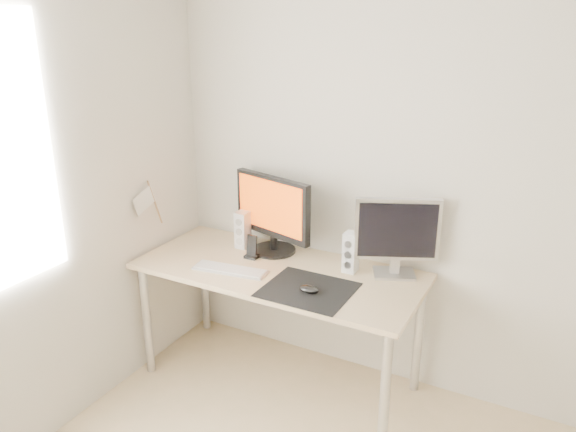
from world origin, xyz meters
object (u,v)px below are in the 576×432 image
(second_monitor, at_px, (397,234))
(speaker_right, at_px, (351,252))
(mouse, at_px, (309,289))
(phone_dock, at_px, (252,251))
(desk, at_px, (279,281))
(main_monitor, at_px, (273,212))
(speaker_left, at_px, (243,230))
(keyboard, at_px, (230,270))

(second_monitor, xyz_separation_m, speaker_right, (-0.23, -0.07, -0.13))
(mouse, distance_m, phone_dock, 0.55)
(desk, bearing_deg, speaker_right, 23.31)
(main_monitor, bearing_deg, second_monitor, 2.50)
(desk, height_order, phone_dock, phone_dock)
(phone_dock, bearing_deg, main_monitor, 64.76)
(second_monitor, relative_size, speaker_left, 1.92)
(speaker_left, height_order, phone_dock, speaker_left)
(mouse, xyz_separation_m, keyboard, (-0.50, 0.03, -0.01))
(main_monitor, height_order, speaker_right, main_monitor)
(main_monitor, relative_size, keyboard, 1.26)
(second_monitor, xyz_separation_m, keyboard, (-0.82, -0.38, -0.23))
(main_monitor, bearing_deg, mouse, -41.71)
(mouse, distance_m, second_monitor, 0.56)
(second_monitor, height_order, keyboard, second_monitor)
(second_monitor, height_order, speaker_left, second_monitor)
(main_monitor, xyz_separation_m, speaker_right, (0.51, -0.04, -0.14))
(mouse, height_order, main_monitor, main_monitor)
(desk, relative_size, keyboard, 3.70)
(mouse, bearing_deg, main_monitor, 138.29)
(desk, relative_size, phone_dock, 11.52)
(main_monitor, distance_m, speaker_right, 0.53)
(mouse, xyz_separation_m, speaker_right, (0.08, 0.34, 0.09))
(desk, height_order, keyboard, keyboard)
(desk, relative_size, speaker_left, 7.07)
(desk, distance_m, main_monitor, 0.41)
(main_monitor, relative_size, second_monitor, 1.25)
(desk, xyz_separation_m, main_monitor, (-0.15, 0.19, 0.33))
(mouse, bearing_deg, phone_dock, 153.46)
(speaker_left, bearing_deg, second_monitor, 3.39)
(desk, relative_size, main_monitor, 2.95)
(phone_dock, bearing_deg, keyboard, -93.82)
(main_monitor, bearing_deg, keyboard, -102.67)
(speaker_right, bearing_deg, keyboard, -152.32)
(second_monitor, distance_m, phone_dock, 0.84)
(desk, xyz_separation_m, phone_dock, (-0.21, 0.06, 0.12))
(main_monitor, height_order, second_monitor, main_monitor)
(keyboard, bearing_deg, speaker_left, 110.13)
(keyboard, xyz_separation_m, phone_dock, (0.01, 0.21, 0.03))
(main_monitor, relative_size, speaker_left, 2.40)
(second_monitor, bearing_deg, keyboard, -155.20)
(main_monitor, bearing_deg, speaker_right, -4.15)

